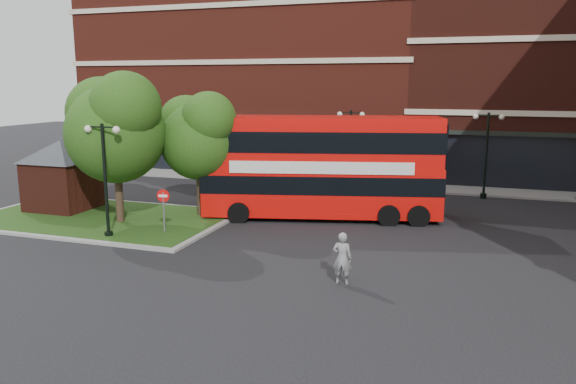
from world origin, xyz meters
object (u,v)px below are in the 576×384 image
(bus, at_px, (321,160))
(woman, at_px, (342,258))
(car_silver, at_px, (332,178))
(car_white, at_px, (379,178))

(bus, bearing_deg, woman, -84.38)
(woman, xyz_separation_m, car_silver, (-4.58, 16.79, -0.23))
(car_silver, bearing_deg, bus, -176.03)
(bus, relative_size, car_white, 3.09)
(woman, bearing_deg, car_white, -85.40)
(woman, relative_size, car_white, 0.47)
(car_silver, distance_m, car_white, 3.06)
(woman, distance_m, car_white, 18.10)
(car_white, bearing_deg, bus, 169.72)
(woman, relative_size, car_silver, 0.46)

